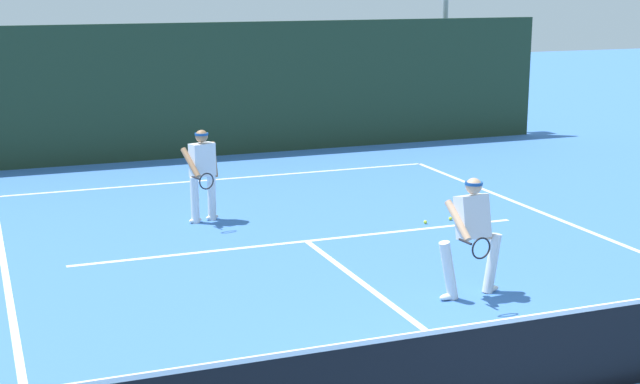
{
  "coord_description": "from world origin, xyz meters",
  "views": [
    {
      "loc": [
        -5.06,
        -7.37,
        4.24
      ],
      "look_at": [
        -0.04,
        5.72,
        1.0
      ],
      "focal_mm": 51.74,
      "sensor_mm": 36.0,
      "label": 1
    }
  ],
  "objects_px": {
    "player_near": "(472,232)",
    "player_far": "(203,171)",
    "tennis_ball": "(450,219)",
    "tennis_ball_extra": "(425,222)"
  },
  "relations": [
    {
      "from": "player_near",
      "to": "player_far",
      "type": "bearing_deg",
      "value": -71.38
    },
    {
      "from": "player_far",
      "to": "tennis_ball",
      "type": "relative_size",
      "value": 25.15
    },
    {
      "from": "player_far",
      "to": "tennis_ball",
      "type": "xyz_separation_m",
      "value": [
        4.17,
        -1.53,
        -0.88
      ]
    },
    {
      "from": "tennis_ball_extra",
      "to": "tennis_ball",
      "type": "bearing_deg",
      "value": 6.09
    },
    {
      "from": "player_near",
      "to": "tennis_ball_extra",
      "type": "distance_m",
      "value": 3.94
    },
    {
      "from": "tennis_ball",
      "to": "player_near",
      "type": "bearing_deg",
      "value": -115.16
    },
    {
      "from": "player_near",
      "to": "tennis_ball_extra",
      "type": "height_order",
      "value": "player_near"
    },
    {
      "from": "player_far",
      "to": "tennis_ball",
      "type": "distance_m",
      "value": 4.53
    },
    {
      "from": "player_far",
      "to": "tennis_ball_extra",
      "type": "height_order",
      "value": "player_far"
    },
    {
      "from": "player_far",
      "to": "player_near",
      "type": "bearing_deg",
      "value": 96.94
    }
  ]
}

